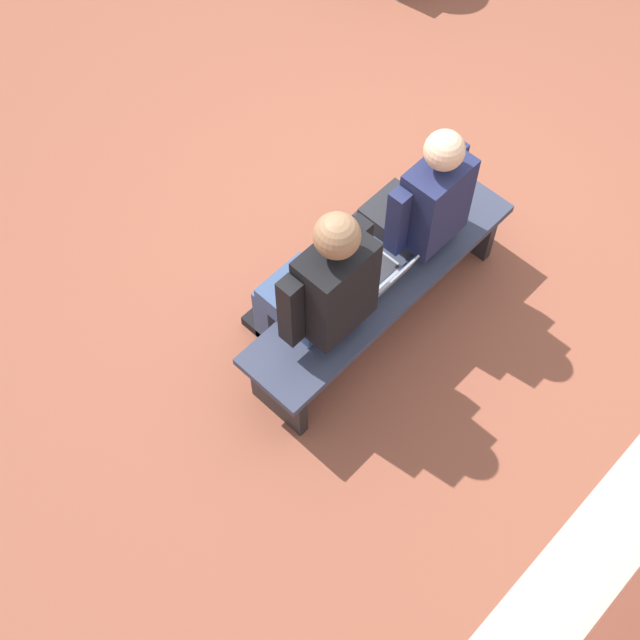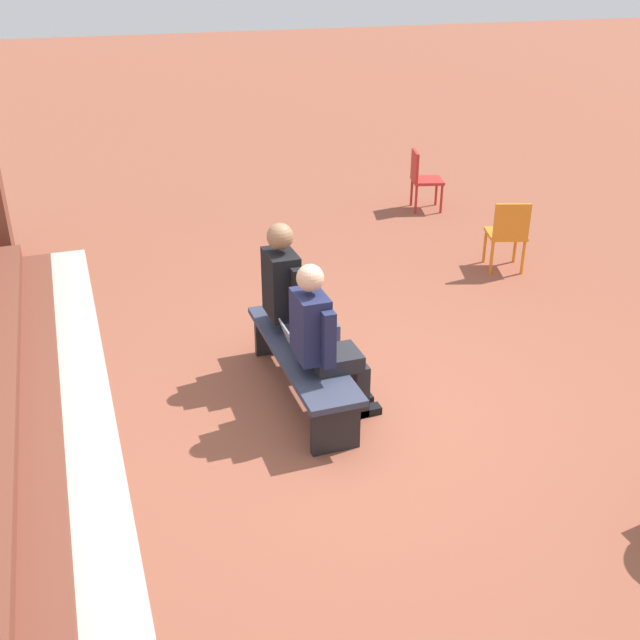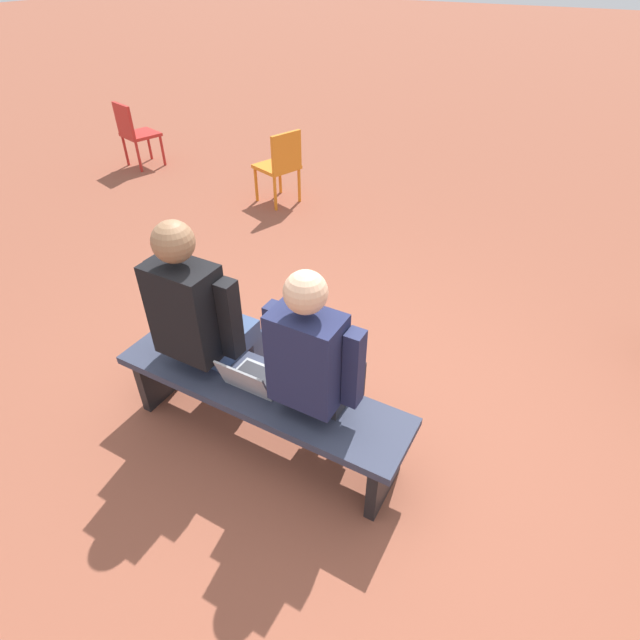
{
  "view_description": "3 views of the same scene",
  "coord_description": "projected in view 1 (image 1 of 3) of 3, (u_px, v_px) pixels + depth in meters",
  "views": [
    {
      "loc": [
        2.56,
        1.88,
        4.47
      ],
      "look_at": [
        0.9,
        0.3,
        0.67
      ],
      "focal_mm": 50.0,
      "sensor_mm": 36.0,
      "label": 1
    },
    {
      "loc": [
        -4.69,
        1.88,
        3.38
      ],
      "look_at": [
        0.51,
        0.06,
        0.62
      ],
      "focal_mm": 42.0,
      "sensor_mm": 36.0,
      "label": 2
    },
    {
      "loc": [
        -0.91,
        1.88,
        2.45
      ],
      "look_at": [
        0.07,
        0.11,
        0.93
      ],
      "focal_mm": 28.0,
      "sensor_mm": 36.0,
      "label": 3
    }
  ],
  "objects": [
    {
      "name": "laptop",
      "position": [
        380.0,
        278.0,
        4.77
      ],
      "size": [
        0.32,
        0.29,
        0.21
      ],
      "color": "#9EA0A5",
      "rests_on": "bench"
    },
    {
      "name": "person_adult",
      "position": [
        319.0,
        288.0,
        4.45
      ],
      "size": [
        0.57,
        0.72,
        1.39
      ],
      "color": "#384C75",
      "rests_on": "ground"
    },
    {
      "name": "ground_plane",
      "position": [
        386.0,
        257.0,
        5.45
      ],
      "size": [
        60.0,
        60.0,
        0.0
      ],
      "primitive_type": "plane",
      "color": "brown"
    },
    {
      "name": "bench",
      "position": [
        380.0,
        288.0,
        4.91
      ],
      "size": [
        1.8,
        0.44,
        0.45
      ],
      "color": "#33384C",
      "rests_on": "ground"
    },
    {
      "name": "concrete_strip",
      "position": [
        624.0,
        517.0,
        4.6
      ],
      "size": [
        8.21,
        0.4,
        0.01
      ],
      "primitive_type": "cube",
      "color": "#B7B2A8",
      "rests_on": "ground"
    },
    {
      "name": "person_student",
      "position": [
        418.0,
        205.0,
        4.76
      ],
      "size": [
        0.53,
        0.67,
        1.33
      ],
      "color": "#232328",
      "rests_on": "ground"
    }
  ]
}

